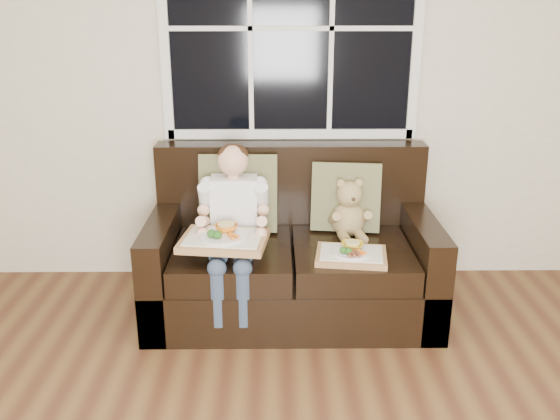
{
  "coord_description": "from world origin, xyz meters",
  "views": [
    {
      "loc": [
        -0.14,
        -1.32,
        1.8
      ],
      "look_at": [
        -0.11,
        1.85,
        0.69
      ],
      "focal_mm": 38.0,
      "sensor_mm": 36.0,
      "label": 1
    }
  ],
  "objects_px": {
    "child": "(233,213)",
    "tray_left": "(224,239)",
    "loveseat": "(292,259)",
    "teddy_bear": "(349,212)",
    "tray_right": "(351,254)"
  },
  "relations": [
    {
      "from": "child",
      "to": "tray_left",
      "type": "xyz_separation_m",
      "value": [
        -0.04,
        -0.2,
        -0.07
      ]
    },
    {
      "from": "loveseat",
      "to": "tray_left",
      "type": "height_order",
      "value": "loveseat"
    },
    {
      "from": "loveseat",
      "to": "child",
      "type": "height_order",
      "value": "child"
    },
    {
      "from": "teddy_bear",
      "to": "tray_left",
      "type": "height_order",
      "value": "teddy_bear"
    },
    {
      "from": "teddy_bear",
      "to": "tray_right",
      "type": "bearing_deg",
      "value": -100.94
    },
    {
      "from": "teddy_bear",
      "to": "tray_left",
      "type": "bearing_deg",
      "value": -160.31
    },
    {
      "from": "child",
      "to": "teddy_bear",
      "type": "xyz_separation_m",
      "value": [
        0.69,
        0.17,
        -0.05
      ]
    },
    {
      "from": "tray_left",
      "to": "tray_right",
      "type": "relative_size",
      "value": 1.19
    },
    {
      "from": "tray_left",
      "to": "tray_right",
      "type": "distance_m",
      "value": 0.71
    },
    {
      "from": "loveseat",
      "to": "tray_left",
      "type": "bearing_deg",
      "value": -139.76
    },
    {
      "from": "loveseat",
      "to": "tray_left",
      "type": "xyz_separation_m",
      "value": [
        -0.38,
        -0.32,
        0.27
      ]
    },
    {
      "from": "loveseat",
      "to": "teddy_bear",
      "type": "xyz_separation_m",
      "value": [
        0.35,
        0.05,
        0.29
      ]
    },
    {
      "from": "tray_left",
      "to": "tray_right",
      "type": "height_order",
      "value": "tray_left"
    },
    {
      "from": "child",
      "to": "tray_left",
      "type": "distance_m",
      "value": 0.22
    },
    {
      "from": "loveseat",
      "to": "tray_right",
      "type": "height_order",
      "value": "loveseat"
    }
  ]
}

